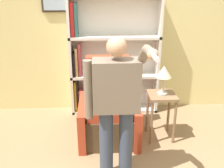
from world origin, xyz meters
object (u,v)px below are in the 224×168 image
Objects in this scene: side_table at (161,104)px; bookcase at (108,58)px; person_standing at (116,102)px; table_lamp at (164,74)px; armchair at (109,113)px.

bookcase is at bearing 127.97° from side_table.
person_standing is at bearing -89.35° from bookcase.
table_lamp is (0.68, 0.77, 0.03)m from person_standing.
armchair is 2.79× the size of table_lamp.
side_table is (0.72, -0.08, 0.17)m from armchair.
bookcase reaches higher than armchair.
table_lamp is (0.72, -0.08, 0.62)m from armchair.
armchair is at bearing 173.34° from side_table.
table_lamp is at bearing 104.04° from side_table.
table_lamp is (-0.00, 0.00, 0.45)m from side_table.
person_standing is at bearing -131.41° from side_table.
bookcase is at bearing 90.65° from person_standing.
bookcase is 1.66m from person_standing.
table_lamp is at bearing -52.03° from bookcase.
armchair is at bearing 93.16° from person_standing.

